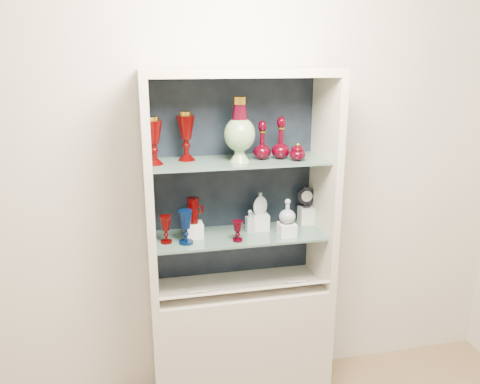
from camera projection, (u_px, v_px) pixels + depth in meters
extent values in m
cube|color=silver|center=(232.00, 165.00, 2.68)|extent=(3.50, 0.02, 2.80)
cube|color=beige|center=(240.00, 343.00, 2.75)|extent=(1.00, 0.40, 0.75)
cube|color=black|center=(233.00, 179.00, 2.67)|extent=(0.98, 0.02, 1.15)
cube|color=beige|center=(149.00, 193.00, 2.40)|extent=(0.04, 0.40, 1.15)
cube|color=beige|center=(324.00, 183.00, 2.59)|extent=(0.04, 0.40, 1.15)
cube|color=beige|center=(240.00, 73.00, 2.33)|extent=(1.00, 0.40, 0.04)
cube|color=slate|center=(239.00, 235.00, 2.59)|extent=(0.92, 0.34, 0.01)
cube|color=slate|center=(239.00, 161.00, 2.48)|extent=(0.92, 0.34, 0.01)
cube|color=beige|center=(244.00, 289.00, 2.54)|extent=(0.92, 0.17, 0.09)
cube|color=white|center=(295.00, 282.00, 2.60)|extent=(0.10, 0.06, 0.03)
cube|color=white|center=(198.00, 292.00, 2.48)|extent=(0.10, 0.06, 0.03)
cube|color=silver|center=(194.00, 230.00, 2.54)|extent=(0.10, 0.10, 0.08)
cube|color=silver|center=(260.00, 222.00, 2.66)|extent=(0.09, 0.09, 0.09)
cube|color=silver|center=(287.00, 229.00, 2.57)|extent=(0.09, 0.09, 0.07)
cube|color=silver|center=(306.00, 215.00, 2.75)|extent=(0.08, 0.08, 0.10)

